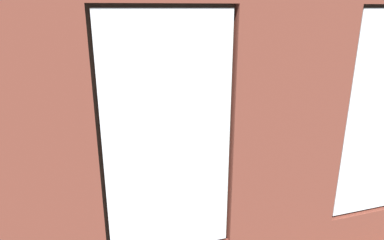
% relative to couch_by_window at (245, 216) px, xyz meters
% --- Properties ---
extents(ground_plane, '(6.98, 6.54, 0.10)m').
position_rel_couch_by_window_xyz_m(ground_plane, '(-0.02, -2.24, -0.38)').
color(ground_plane, brown).
extents(brick_wall_with_windows, '(6.38, 0.30, 3.37)m').
position_rel_couch_by_window_xyz_m(brick_wall_with_windows, '(-0.02, 0.65, 1.35)').
color(brick_wall_with_windows, brown).
rests_on(brick_wall_with_windows, ground_plane).
extents(couch_by_window, '(2.07, 0.87, 0.80)m').
position_rel_couch_by_window_xyz_m(couch_by_window, '(0.00, 0.00, 0.00)').
color(couch_by_window, black).
rests_on(couch_by_window, ground_plane).
extents(couch_left, '(0.93, 1.85, 0.80)m').
position_rel_couch_by_window_xyz_m(couch_left, '(-2.51, -1.73, 0.00)').
color(couch_left, black).
rests_on(couch_left, ground_plane).
extents(coffee_table, '(1.37, 0.73, 0.40)m').
position_rel_couch_by_window_xyz_m(coffee_table, '(0.26, -2.26, 0.02)').
color(coffee_table, tan).
rests_on(coffee_table, ground_plane).
extents(cup_ceramic, '(0.08, 0.08, 0.10)m').
position_rel_couch_by_window_xyz_m(cup_ceramic, '(0.26, -2.26, 0.12)').
color(cup_ceramic, silver).
rests_on(cup_ceramic, coffee_table).
extents(candle_jar, '(0.08, 0.08, 0.11)m').
position_rel_couch_by_window_xyz_m(candle_jar, '(0.67, -2.15, 0.13)').
color(candle_jar, '#B7333D').
rests_on(candle_jar, coffee_table).
extents(table_plant_small, '(0.13, 0.13, 0.23)m').
position_rel_couch_by_window_xyz_m(table_plant_small, '(-0.12, -2.39, 0.20)').
color(table_plant_small, gray).
rests_on(table_plant_small, coffee_table).
extents(remote_gray, '(0.17, 0.12, 0.02)m').
position_rel_couch_by_window_xyz_m(remote_gray, '(0.15, -2.15, 0.09)').
color(remote_gray, '#59595B').
rests_on(remote_gray, coffee_table).
extents(media_console, '(1.05, 0.42, 0.52)m').
position_rel_couch_by_window_xyz_m(media_console, '(2.82, -2.67, -0.07)').
color(media_console, black).
rests_on(media_console, ground_plane).
extents(tv_flatscreen, '(1.12, 0.20, 0.79)m').
position_rel_couch_by_window_xyz_m(tv_flatscreen, '(2.82, -2.67, 0.59)').
color(tv_flatscreen, black).
rests_on(tv_flatscreen, media_console).
extents(papasan_chair, '(1.08, 1.08, 0.69)m').
position_rel_couch_by_window_xyz_m(papasan_chair, '(1.09, -4.01, 0.11)').
color(papasan_chair, olive).
rests_on(papasan_chair, ground_plane).
extents(potted_plant_foreground_right, '(0.79, 0.79, 1.05)m').
position_rel_couch_by_window_xyz_m(potted_plant_foreground_right, '(2.52, -4.46, 0.36)').
color(potted_plant_foreground_right, gray).
rests_on(potted_plant_foreground_right, ground_plane).
extents(potted_plant_corner_near_left, '(0.93, 0.81, 1.43)m').
position_rel_couch_by_window_xyz_m(potted_plant_corner_near_left, '(-2.66, -4.51, 0.34)').
color(potted_plant_corner_near_left, gray).
rests_on(potted_plant_corner_near_left, ground_plane).
extents(potted_plant_beside_window_right, '(0.89, 0.86, 1.22)m').
position_rel_couch_by_window_xyz_m(potted_plant_beside_window_right, '(2.03, 0.09, 0.26)').
color(potted_plant_beside_window_right, brown).
rests_on(potted_plant_beside_window_right, ground_plane).
extents(potted_plant_near_tv, '(0.82, 0.72, 0.95)m').
position_rel_couch_by_window_xyz_m(potted_plant_near_tv, '(2.28, -1.69, 0.16)').
color(potted_plant_near_tv, beige).
rests_on(potted_plant_near_tv, ground_plane).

